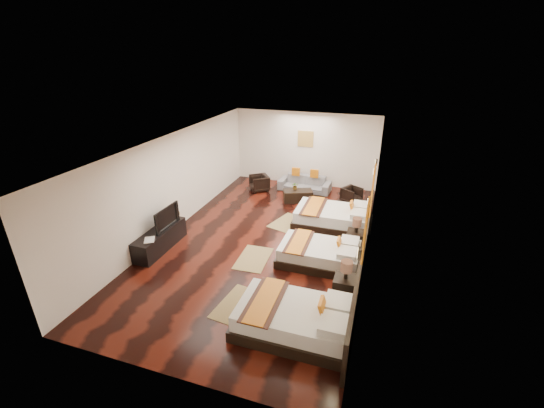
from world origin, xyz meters
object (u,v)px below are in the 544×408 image
(tv_console, at_px, (160,239))
(armchair_left, at_px, (259,183))
(bed_near, at_px, (296,319))
(table_plant, at_px, (295,186))
(figurine, at_px, (173,213))
(sofa, at_px, (305,184))
(bed_mid, at_px, (320,254))
(bed_far, at_px, (334,217))
(nightstand_b, at_px, (355,238))
(book, at_px, (144,241))
(coffee_table, at_px, (298,196))
(tv, at_px, (164,217))
(nightstand_a, at_px, (345,286))
(armchair_right, at_px, (352,195))

(tv_console, relative_size, armchair_left, 2.73)
(bed_near, distance_m, table_plant, 6.36)
(figurine, xyz_separation_m, sofa, (2.70, 4.58, -0.45))
(bed_mid, bearing_deg, bed_far, 89.91)
(bed_mid, bearing_deg, tv_console, -171.37)
(bed_mid, height_order, nightstand_b, nightstand_b)
(book, distance_m, table_plant, 5.57)
(bed_far, distance_m, tv_console, 5.01)
(coffee_table, xyz_separation_m, table_plant, (-0.12, 0.07, 0.33))
(tv, bearing_deg, bed_far, -57.49)
(nightstand_a, distance_m, book, 4.95)
(armchair_left, relative_size, armchair_right, 1.11)
(figurine, bearing_deg, bed_mid, -1.26)
(armchair_left, relative_size, table_plant, 2.54)
(bed_far, bearing_deg, armchair_right, 81.54)
(bed_far, relative_size, figurine, 6.34)
(bed_mid, relative_size, tv_console, 1.12)
(armchair_right, relative_size, table_plant, 2.28)
(bed_far, height_order, book, bed_far)
(coffee_table, bearing_deg, bed_mid, -67.49)
(table_plant, bearing_deg, tv, -121.64)
(bed_far, height_order, table_plant, bed_far)
(nightstand_a, height_order, armchair_right, nightstand_a)
(table_plant, bearing_deg, armchair_left, 163.13)
(bed_near, distance_m, sofa, 7.28)
(tv_console, bearing_deg, table_plant, 59.19)
(nightstand_a, distance_m, tv, 4.98)
(armchair_left, bearing_deg, figurine, -51.69)
(bed_near, relative_size, armchair_left, 3.35)
(coffee_table, bearing_deg, tv_console, -122.35)
(book, bearing_deg, tv, 86.57)
(coffee_table, bearing_deg, nightstand_b, -49.61)
(armchair_left, bearing_deg, table_plant, 36.25)
(book, bearing_deg, coffee_table, 61.03)
(nightstand_b, distance_m, armchair_left, 5.01)
(bed_near, relative_size, bed_far, 0.97)
(bed_far, height_order, coffee_table, bed_far)
(sofa, xyz_separation_m, table_plant, (-0.12, -0.98, 0.25))
(armchair_left, xyz_separation_m, coffee_table, (1.62, -0.53, -0.10))
(coffee_table, bearing_deg, sofa, 90.00)
(tv_console, bearing_deg, nightstand_a, -6.51)
(tv_console, relative_size, table_plant, 6.93)
(bed_near, height_order, bed_far, bed_far)
(bed_mid, xyz_separation_m, coffee_table, (-1.50, 3.62, -0.06))
(bed_near, bearing_deg, book, 163.96)
(bed_mid, distance_m, nightstand_b, 1.23)
(tv_console, distance_m, sofa, 5.95)
(bed_near, relative_size, armchair_right, 3.74)
(tv, bearing_deg, armchair_left, -11.27)
(nightstand_b, xyz_separation_m, book, (-4.94, -2.22, 0.25))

